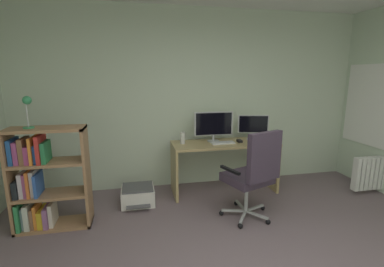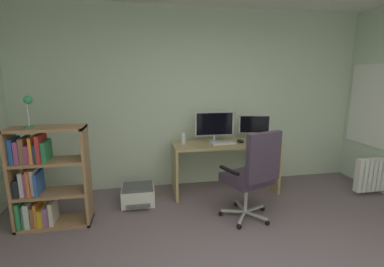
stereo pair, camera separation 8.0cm
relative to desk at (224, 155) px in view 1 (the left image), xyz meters
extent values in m
cube|color=beige|center=(-0.36, 0.46, 0.79)|extent=(5.30, 0.10, 2.71)
cube|color=tan|center=(0.00, 0.00, 0.18)|extent=(1.54, 0.57, 0.04)
cube|color=tan|center=(-0.75, 0.00, -0.20)|extent=(0.04, 0.54, 0.72)
cube|color=tan|center=(0.75, 0.00, -0.20)|extent=(0.04, 0.54, 0.72)
cylinder|color=#B2B5B7|center=(-0.15, 0.10, 0.20)|extent=(0.18, 0.18, 0.01)
cylinder|color=#B2B5B7|center=(-0.15, 0.10, 0.26)|extent=(0.03, 0.03, 0.09)
cube|color=#B7BABC|center=(-0.15, 0.10, 0.47)|extent=(0.58, 0.04, 0.35)
cube|color=black|center=(-0.15, 0.08, 0.47)|extent=(0.54, 0.01, 0.32)
cylinder|color=#B2B5B7|center=(0.48, 0.10, 0.20)|extent=(0.18, 0.18, 0.01)
cylinder|color=#B2B5B7|center=(0.48, 0.10, 0.26)|extent=(0.03, 0.03, 0.10)
cube|color=#B7BABC|center=(0.48, 0.10, 0.44)|extent=(0.46, 0.14, 0.27)
cube|color=black|center=(0.48, 0.08, 0.44)|extent=(0.42, 0.11, 0.25)
cube|color=silver|center=(-0.05, -0.06, 0.21)|extent=(0.35, 0.15, 0.02)
cube|color=black|center=(0.22, -0.03, 0.21)|extent=(0.06, 0.10, 0.03)
cylinder|color=silver|center=(-0.62, 0.05, 0.28)|extent=(0.07, 0.07, 0.17)
cube|color=#B7BABC|center=(0.17, -0.75, -0.49)|extent=(0.29, 0.13, 0.02)
sphere|color=black|center=(0.31, -0.69, -0.53)|extent=(0.06, 0.06, 0.06)
cube|color=#B7BABC|center=(0.02, -0.65, -0.49)|extent=(0.04, 0.30, 0.02)
sphere|color=black|center=(0.01, -0.50, -0.53)|extent=(0.06, 0.06, 0.06)
cube|color=#B7BABC|center=(-0.12, -0.76, -0.49)|extent=(0.30, 0.11, 0.02)
sphere|color=black|center=(-0.26, -0.72, -0.53)|extent=(0.06, 0.06, 0.06)
cube|color=#B7BABC|center=(-0.06, -0.92, -0.49)|extent=(0.19, 0.27, 0.02)
sphere|color=black|center=(-0.14, -1.05, -0.53)|extent=(0.06, 0.06, 0.06)
cube|color=#B7BABC|center=(0.12, -0.92, -0.49)|extent=(0.21, 0.26, 0.02)
sphere|color=black|center=(0.21, -1.03, -0.53)|extent=(0.06, 0.06, 0.06)
cylinder|color=#B7BABC|center=(0.03, -0.80, -0.30)|extent=(0.04, 0.04, 0.39)
cube|color=#3E3142|center=(0.03, -0.80, -0.05)|extent=(0.63, 0.60, 0.10)
cube|color=#3E3142|center=(0.11, -1.04, 0.28)|extent=(0.46, 0.23, 0.56)
cube|color=black|center=(-0.23, -0.89, 0.10)|extent=(0.15, 0.31, 0.03)
cube|color=black|center=(0.28, -0.70, 0.10)|extent=(0.15, 0.31, 0.03)
cube|color=#9F734F|center=(-2.62, -0.55, 0.02)|extent=(0.03, 0.33, 1.17)
cube|color=#9F734F|center=(-1.84, -0.55, 0.02)|extent=(0.03, 0.33, 1.17)
cube|color=#9F734F|center=(-2.23, -0.55, 0.59)|extent=(0.81, 0.33, 0.03)
cube|color=#9F734F|center=(-2.23, -0.55, -0.55)|extent=(0.81, 0.33, 0.03)
cube|color=#9F734F|center=(-2.23, -0.55, -0.17)|extent=(0.75, 0.33, 0.03)
cube|color=#9F734F|center=(-2.23, -0.55, 0.21)|extent=(0.75, 0.33, 0.03)
cube|color=#318A50|center=(-2.58, -0.56, -0.37)|extent=(0.04, 0.30, 0.31)
cube|color=gray|center=(-2.54, -0.55, -0.40)|extent=(0.03, 0.23, 0.25)
cube|color=silver|center=(-2.50, -0.56, -0.39)|extent=(0.05, 0.26, 0.29)
cube|color=brown|center=(-2.45, -0.55, -0.41)|extent=(0.03, 0.26, 0.24)
cube|color=orange|center=(-2.41, -0.56, -0.39)|extent=(0.03, 0.24, 0.27)
cube|color=gold|center=(-2.36, -0.54, -0.43)|extent=(0.06, 0.28, 0.20)
cube|color=#8E5A8C|center=(-2.31, -0.56, -0.41)|extent=(0.05, 0.28, 0.23)
cube|color=beige|center=(-2.26, -0.54, -0.40)|extent=(0.04, 0.25, 0.27)
cube|color=black|center=(-2.57, -0.54, -0.05)|extent=(0.05, 0.29, 0.19)
cube|color=silver|center=(-2.52, -0.55, -0.01)|extent=(0.04, 0.24, 0.27)
cube|color=#9B4A7C|center=(-2.48, -0.54, -0.02)|extent=(0.03, 0.26, 0.27)
cube|color=orange|center=(-2.44, -0.55, 0.00)|extent=(0.03, 0.28, 0.30)
cube|color=silver|center=(-2.41, -0.55, -0.01)|extent=(0.04, 0.24, 0.29)
cube|color=#325BAF|center=(-2.37, -0.56, -0.02)|extent=(0.03, 0.28, 0.25)
cube|color=#2758A3|center=(-2.58, -0.55, 0.36)|extent=(0.04, 0.25, 0.27)
cube|color=#9D4481|center=(-2.52, -0.54, 0.35)|extent=(0.05, 0.25, 0.25)
cube|color=#885F42|center=(-2.47, -0.54, 0.37)|extent=(0.05, 0.25, 0.28)
cube|color=#A24178|center=(-2.42, -0.55, 0.33)|extent=(0.05, 0.26, 0.20)
cube|color=orange|center=(-2.37, -0.55, 0.37)|extent=(0.03, 0.29, 0.29)
cube|color=#1F4A9A|center=(-2.34, -0.55, 0.33)|extent=(0.03, 0.24, 0.20)
cube|color=red|center=(-2.30, -0.56, 0.38)|extent=(0.04, 0.30, 0.31)
cube|color=#2B824D|center=(-2.25, -0.56, 0.34)|extent=(0.04, 0.26, 0.23)
cylinder|color=#35915A|center=(-2.40, -0.55, 0.62)|extent=(0.11, 0.11, 0.02)
cylinder|color=silver|center=(-2.40, -0.55, 0.75)|extent=(0.01, 0.01, 0.26)
sphere|color=#35915A|center=(-2.38, -0.55, 0.91)|extent=(0.09, 0.09, 0.09)
cube|color=white|center=(-1.28, -0.16, -0.45)|extent=(0.44, 0.39, 0.22)
cube|color=#4C4C51|center=(-1.28, -0.16, -0.33)|extent=(0.40, 0.36, 0.02)
cube|color=#4C4C51|center=(-1.28, -0.40, -0.49)|extent=(0.31, 0.10, 0.01)
cube|color=white|center=(1.85, -0.51, -0.25)|extent=(0.06, 0.10, 0.49)
cube|color=white|center=(1.93, -0.51, -0.25)|extent=(0.06, 0.10, 0.49)
cube|color=white|center=(2.00, -0.51, -0.25)|extent=(0.06, 0.10, 0.49)
cube|color=white|center=(2.08, -0.51, -0.25)|extent=(0.06, 0.10, 0.49)
cube|color=white|center=(2.16, -0.51, -0.25)|extent=(0.06, 0.10, 0.49)
cube|color=white|center=(2.23, -0.51, -0.25)|extent=(0.06, 0.10, 0.49)
cube|color=white|center=(2.31, -0.51, -0.25)|extent=(0.06, 0.10, 0.49)
camera|label=1|loc=(-1.28, -3.75, 1.17)|focal=25.80mm
camera|label=2|loc=(-1.20, -3.76, 1.17)|focal=25.80mm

